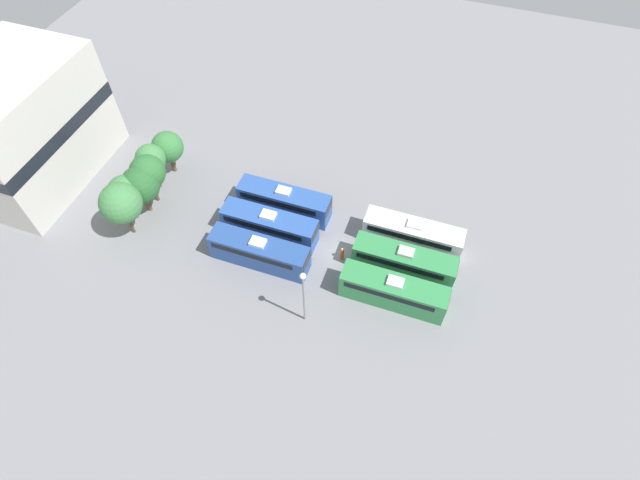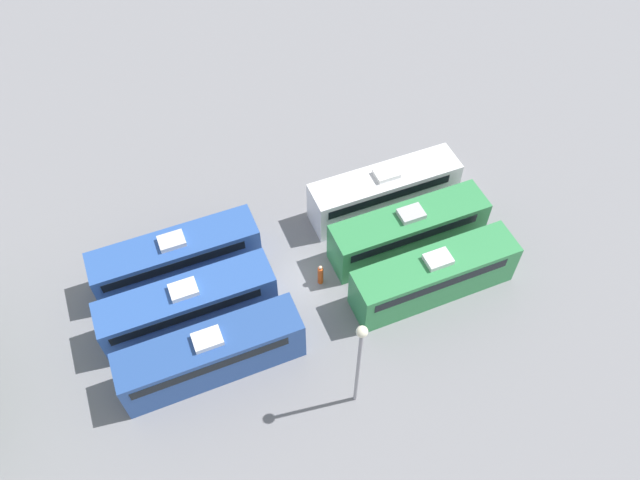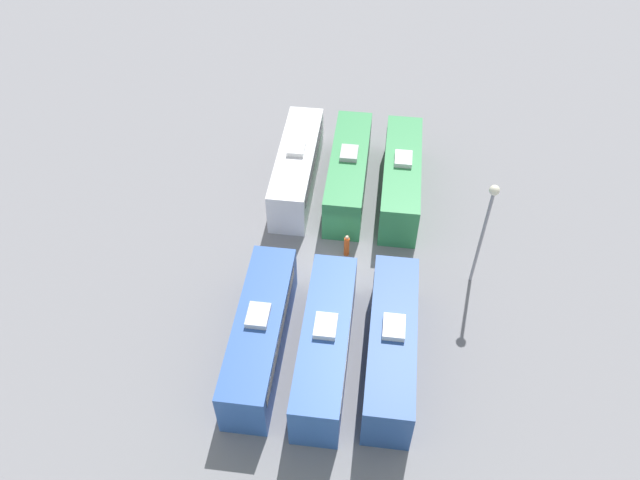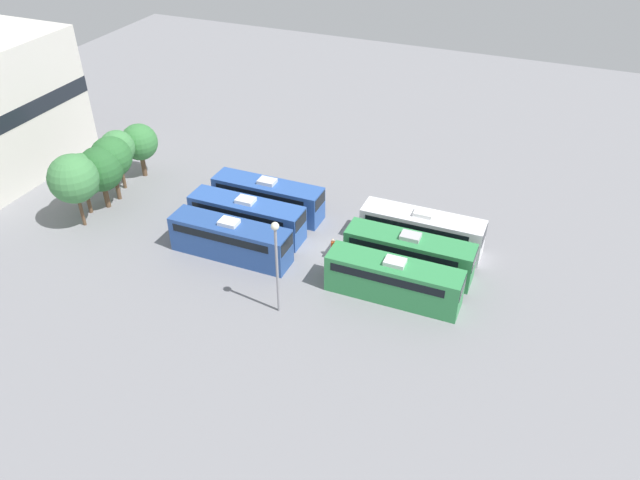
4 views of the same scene
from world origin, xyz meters
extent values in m
plane|color=gray|center=(0.00, 0.00, 0.00)|extent=(116.65, 116.65, 0.00)
cube|color=#338C4C|center=(-3.82, -7.17, 1.62)|extent=(2.57, 10.56, 3.23)
cube|color=black|center=(-3.82, -6.91, 2.52)|extent=(2.61, 8.98, 0.71)
cube|color=black|center=(-3.82, -12.44, 2.51)|extent=(2.26, 0.08, 1.13)
cube|color=silver|center=(-3.82, -7.17, 3.41)|extent=(1.20, 1.60, 0.35)
cube|color=#338C4C|center=(-0.01, -7.32, 1.62)|extent=(2.57, 10.56, 3.23)
cube|color=black|center=(-0.01, -7.06, 2.52)|extent=(2.61, 8.98, 0.71)
cube|color=black|center=(-0.01, -12.60, 2.51)|extent=(2.26, 0.08, 1.13)
cube|color=#B2B2B7|center=(-0.01, -7.32, 3.41)|extent=(1.20, 1.60, 0.35)
cube|color=white|center=(3.75, -7.40, 1.62)|extent=(2.57, 10.56, 3.23)
cube|color=black|center=(3.75, -7.13, 2.52)|extent=(2.61, 8.98, 0.71)
cube|color=black|center=(3.75, -12.67, 2.51)|extent=(2.26, 0.08, 1.13)
cube|color=white|center=(3.75, -7.40, 3.41)|extent=(1.20, 1.60, 0.35)
cube|color=#284C93|center=(-3.79, 7.19, 1.62)|extent=(2.57, 10.56, 3.23)
cube|color=black|center=(-3.79, 7.45, 2.52)|extent=(2.61, 8.98, 0.71)
cube|color=black|center=(-3.79, 1.92, 2.51)|extent=(2.26, 0.08, 1.13)
cube|color=white|center=(-3.79, 7.19, 3.41)|extent=(1.20, 1.60, 0.35)
cube|color=#2D56A8|center=(-0.13, 7.58, 1.62)|extent=(2.57, 10.56, 3.23)
cube|color=black|center=(-0.13, 7.84, 2.52)|extent=(2.61, 8.98, 0.71)
cube|color=black|center=(-0.13, 2.31, 2.51)|extent=(2.26, 0.08, 1.13)
cube|color=white|center=(-0.13, 7.58, 3.41)|extent=(1.20, 1.60, 0.35)
cube|color=#2D56A8|center=(3.62, 7.34, 1.62)|extent=(2.57, 10.56, 3.23)
cube|color=black|center=(3.62, 7.60, 2.52)|extent=(2.61, 8.98, 0.71)
cube|color=black|center=(3.62, 2.07, 2.51)|extent=(2.26, 0.08, 1.13)
cube|color=silver|center=(3.62, 7.34, 3.41)|extent=(1.20, 1.60, 0.35)
cylinder|color=#CC4C19|center=(-0.54, -0.86, 0.76)|extent=(0.36, 0.36, 1.51)
sphere|color=tan|center=(-0.54, -0.86, 1.63)|extent=(0.24, 0.24, 0.24)
cylinder|color=gray|center=(-8.69, 0.36, 3.78)|extent=(0.20, 0.20, 7.56)
sphere|color=#EAE5C6|center=(-8.69, 0.36, 7.74)|extent=(0.60, 0.60, 0.60)
camera|label=1|loc=(-30.25, -8.72, 43.98)|focal=28.00mm
camera|label=2|loc=(-21.42, 7.73, 33.79)|focal=35.00mm
camera|label=3|loc=(-2.28, 27.18, 30.94)|focal=35.00mm
camera|label=4|loc=(-40.93, -16.39, 31.65)|focal=35.00mm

